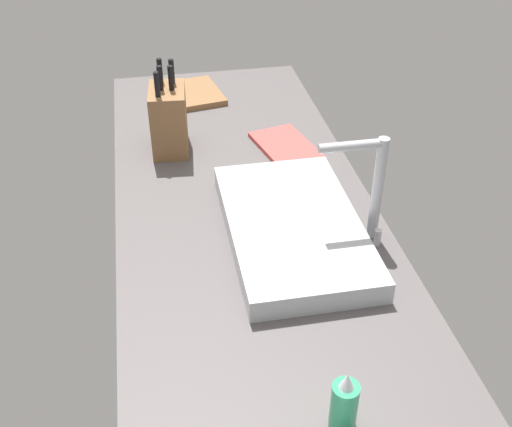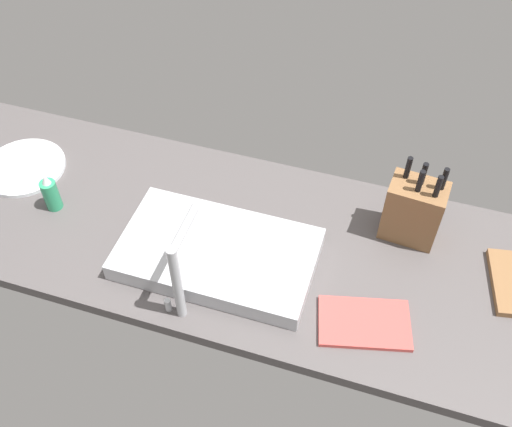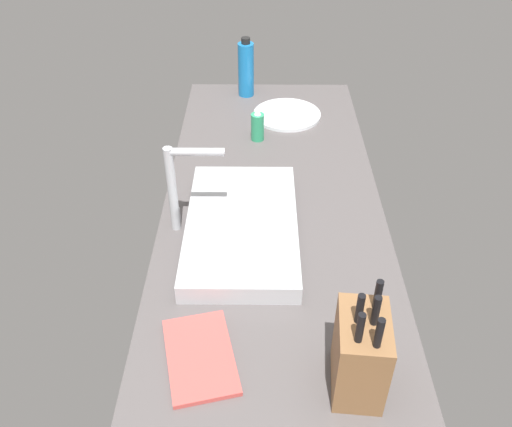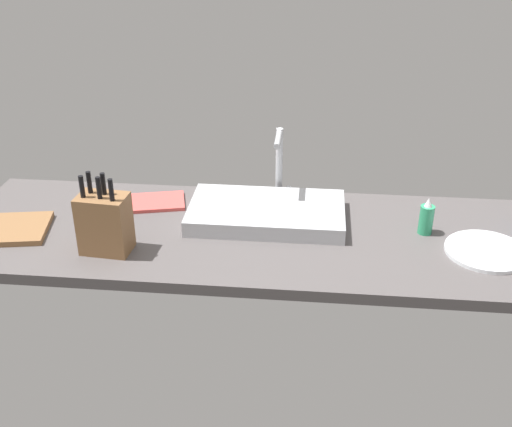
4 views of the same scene
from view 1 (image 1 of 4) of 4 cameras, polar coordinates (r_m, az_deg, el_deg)
name	(u,v)px [view 1 (image 1 of 4)]	position (r cm, az deg, el deg)	size (l,w,h in cm)	color
countertop_slab	(255,241)	(143.89, -0.12, -2.55)	(191.23, 62.40, 3.50)	#514C4C
sink_basin	(293,228)	(141.04, 3.39, -1.31)	(50.09, 28.90, 5.14)	#B7BABF
faucet	(371,181)	(136.04, 10.42, 2.95)	(5.50, 15.09, 25.01)	#B7BABF
knife_block	(169,119)	(173.29, -7.94, 8.52)	(15.13, 10.75, 24.54)	brown
cutting_board	(189,94)	(207.00, -6.15, 10.73)	(21.11, 19.68, 1.80)	brown
soap_bottle	(344,404)	(104.03, 8.03, -16.82)	(4.44, 4.44, 12.14)	#2D9966
dish_towel	(286,147)	(176.17, 2.73, 6.11)	(21.74, 13.58, 1.20)	#CC4C47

